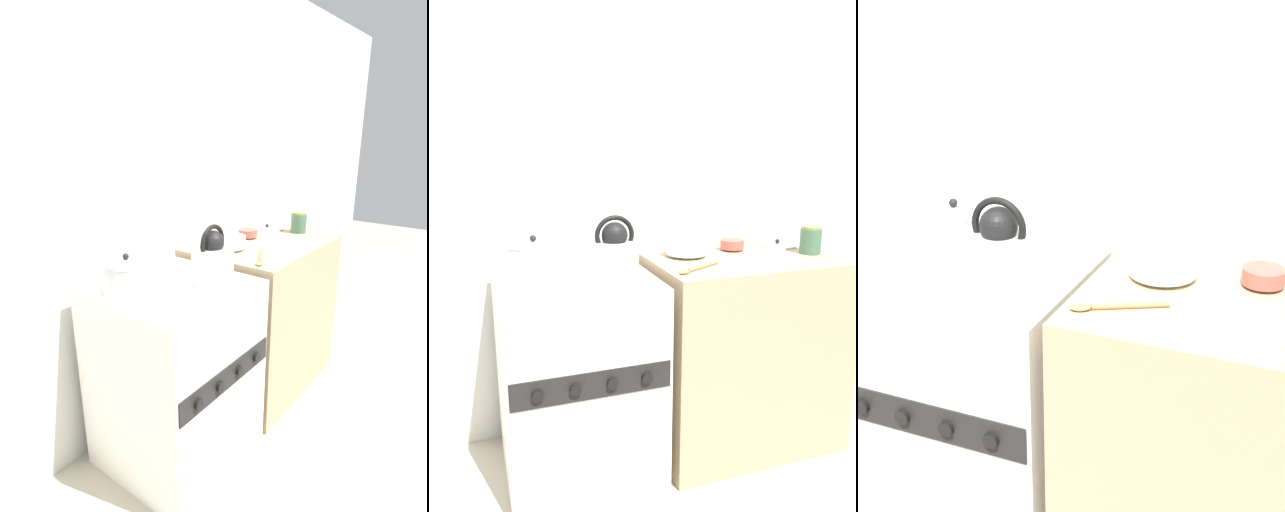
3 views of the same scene
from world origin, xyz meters
TOP-DOWN VIEW (x-y plane):
  - wall_back at (0.00, 0.70)m, footprint 7.00×0.06m
  - stove at (-0.00, 0.30)m, footprint 0.65×0.63m
  - counter at (0.81, 0.32)m, footprint 0.89×0.63m
  - kettle at (0.15, 0.19)m, footprint 0.24×0.19m
  - cooking_pot at (-0.15, 0.44)m, footprint 0.24×0.24m
  - enamel_bowl at (0.56, 0.40)m, footprint 0.19×0.19m
  - small_ceramic_bowl at (0.83, 0.44)m, footprint 0.12×0.12m
  - wooden_spoon at (0.49, 0.15)m, footprint 0.24×0.14m

SIDE VIEW (x-z plane):
  - stove at x=0.00m, z-range 0.00..0.91m
  - counter at x=0.81m, z-range 0.00..0.94m
  - wooden_spoon at x=0.49m, z-range 0.94..0.95m
  - small_ceramic_bowl at x=0.83m, z-range 0.94..0.99m
  - enamel_bowl at x=0.56m, z-range 0.94..1.02m
  - cooking_pot at x=-0.15m, z-range 0.90..1.06m
  - kettle at x=0.15m, z-range 0.88..1.15m
  - wall_back at x=0.00m, z-range 0.00..2.50m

